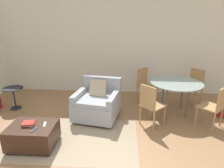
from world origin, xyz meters
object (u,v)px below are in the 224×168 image
object	(u,v)px
ottoman	(33,135)
tv_remote_primary	(45,124)
dining_chair_near_left	(151,103)
dining_chair_near_right	(215,104)
side_table	(14,94)
dining_chair_far_left	(145,83)
book_stack	(28,124)
tv_remote_secondary	(34,130)
dining_chair_far_right	(194,84)
armchair	(98,103)
dining_table	(176,85)
potted_plant_small	(222,110)

from	to	relation	value
ottoman	tv_remote_primary	xyz separation A→B (m)	(0.21, 0.05, 0.19)
tv_remote_primary	dining_chair_near_left	world-z (taller)	dining_chair_near_left
ottoman	dining_chair_near_right	bearing A→B (deg)	13.85
ottoman	side_table	distance (m)	1.84
dining_chair_far_left	book_stack	bearing A→B (deg)	-135.92
dining_chair_near_right	tv_remote_secondary	bearing A→B (deg)	-163.59
dining_chair_near_left	dining_chair_far_right	size ratio (longest dim) A/B	1.00
dining_chair_near_left	tv_remote_primary	bearing A→B (deg)	-157.52
tv_remote_secondary	armchair	bearing A→B (deg)	55.31
dining_chair_far_right	dining_chair_near_right	bearing A→B (deg)	-90.00
tv_remote_secondary	dining_table	size ratio (longest dim) A/B	0.14
armchair	dining_chair_far_left	xyz separation A→B (m)	(1.14, 0.98, 0.17)
dining_chair_near_left	dining_chair_far_left	size ratio (longest dim) A/B	1.00
dining_chair_far_right	book_stack	bearing A→B (deg)	-148.65
ottoman	dining_chair_far_right	distance (m)	4.03
ottoman	side_table	size ratio (longest dim) A/B	1.46
tv_remote_primary	potted_plant_small	xyz separation A→B (m)	(3.63, 1.33, -0.25)
dining_chair_far_right	tv_remote_secondary	bearing A→B (deg)	-145.66
ottoman	side_table	world-z (taller)	side_table
ottoman	tv_remote_secondary	distance (m)	0.25
book_stack	dining_chair_far_left	world-z (taller)	dining_chair_far_left
ottoman	dining_table	bearing A→B (deg)	28.19
book_stack	tv_remote_secondary	distance (m)	0.22
side_table	tv_remote_primary	bearing A→B (deg)	-46.48
tv_remote_secondary	dining_table	bearing A→B (deg)	31.24
armchair	dining_chair_near_right	size ratio (longest dim) A/B	1.22
ottoman	tv_remote_primary	bearing A→B (deg)	13.17
ottoman	dining_chair_far_left	distance (m)	3.02
armchair	dining_chair_far_right	bearing A→B (deg)	21.95
dining_chair_near_right	armchair	bearing A→B (deg)	172.69
dining_chair_far_right	tv_remote_primary	bearing A→B (deg)	-146.99
ottoman	dining_chair_near_right	world-z (taller)	dining_chair_near_right
dining_chair_near_right	dining_chair_far_left	size ratio (longest dim) A/B	1.00
ottoman	potted_plant_small	bearing A→B (deg)	19.70
dining_table	dining_chair_near_right	distance (m)	0.93
dining_chair_far_left	dining_chair_far_right	size ratio (longest dim) A/B	1.00
armchair	side_table	bearing A→B (deg)	171.92
ottoman	dining_chair_near_left	size ratio (longest dim) A/B	0.88
ottoman	dining_chair_far_right	xyz separation A→B (m)	(3.41, 2.13, 0.30)
side_table	potted_plant_small	bearing A→B (deg)	-0.88
tv_remote_primary	dining_table	bearing A→B (deg)	29.31
dining_chair_near_right	dining_table	bearing A→B (deg)	135.00
tv_remote_primary	dining_chair_near_left	distance (m)	2.07
side_table	dining_table	distance (m)	3.90
dining_table	dining_chair_far_right	size ratio (longest dim) A/B	1.31
armchair	dining_chair_near_right	bearing A→B (deg)	-7.31
tv_remote_primary	dining_chair_far_left	world-z (taller)	dining_chair_far_left
ottoman	dining_chair_near_right	size ratio (longest dim) A/B	0.88
book_stack	dining_table	xyz separation A→B (m)	(2.83, 1.47, 0.25)
potted_plant_small	dining_chair_far_left	bearing A→B (deg)	156.28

